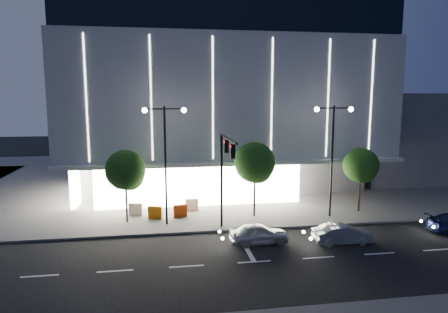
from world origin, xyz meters
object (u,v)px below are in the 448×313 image
Objects in this scene: car_second at (343,234)px; barrier_a at (155,213)px; traffic_mast at (225,165)px; barrier_d at (192,204)px; street_lamp_west at (165,148)px; street_lamp_east at (333,145)px; tree_left at (126,172)px; barrier_c at (180,211)px; barrier_b at (136,209)px; car_lead at (259,234)px; tree_mid at (255,165)px; tree_right at (361,167)px.

car_second reaches higher than barrier_a.
barrier_d is at bearing 106.97° from traffic_mast.
street_lamp_west is 1.00× the size of street_lamp_east.
street_lamp_west is at bearing 65.27° from car_second.
traffic_mast is 7.95m from tree_left.
traffic_mast reaches higher than barrier_c.
street_lamp_east is 16.55m from barrier_b.
street_lamp_west is 5.58m from barrier_a.
street_lamp_west is at bearing -117.03° from barrier_d.
car_lead is 0.99× the size of car_second.
barrier_a is at bearing 61.39° from car_second.
street_lamp_east is at bearing -59.07° from car_lead.
barrier_a is at bearing 46.17° from car_lead.
car_second is 3.59× the size of barrier_b.
tree_mid is at bearing -20.54° from barrier_d.
traffic_mast is at bearing 70.15° from car_second.
traffic_mast is 7.69m from barrier_d.
car_second is (7.50, -2.82, -4.38)m from traffic_mast.
street_lamp_west is 13.00m from street_lamp_east.
street_lamp_east is at bearing 1.08° from barrier_b.
traffic_mast reaches higher than car_lead.
car_second is at bearing -44.95° from barrier_c.
car_lead is 11.13m from barrier_b.
tree_right is (9.00, -0.00, -0.45)m from tree_mid.
tree_left is 1.04× the size of tree_right.
barrier_c is (3.54, -1.01, 0.00)m from barrier_b.
tree_right reaches higher than car_second.
street_lamp_west reaches higher than tree_mid.
barrier_c is (-10.41, 7.11, -0.00)m from car_second.
barrier_c is at bearing 56.41° from car_second.
barrier_b and barrier_c have the same top height.
tree_left reaches higher than barrier_c.
car_lead is 3.57× the size of barrier_b.
tree_right is at bearing 17.02° from traffic_mast.
street_lamp_east is 8.18× the size of barrier_a.
barrier_c is (-5.94, 0.61, -3.68)m from tree_mid.
car_lead is 3.57× the size of barrier_d.
tree_mid is at bearing 8.26° from street_lamp_west.
street_lamp_east is (9.00, 2.66, 0.93)m from traffic_mast.
car_lead is (-10.03, -5.62, -3.22)m from tree_right.
barrier_c is at bearing 8.58° from tree_left.
street_lamp_west is 2.28× the size of car_second.
traffic_mast reaches higher than car_second.
barrier_c is at bearing 177.65° from tree_right.
tree_right is 14.44m from barrier_d.
car_lead reaches higher than barrier_c.
barrier_d is (2.15, 3.39, -5.31)m from street_lamp_west.
street_lamp_west reaches higher than car_lead.
street_lamp_west is 1.46× the size of tree_mid.
street_lamp_west is at bearing -134.24° from barrier_c.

